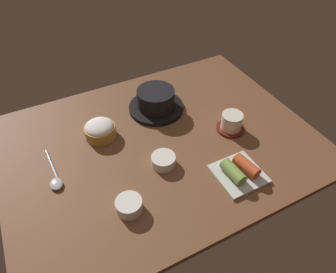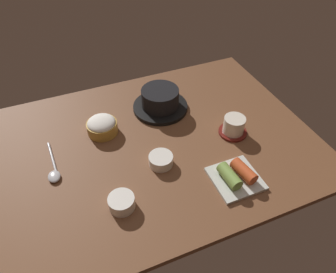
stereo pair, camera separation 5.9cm
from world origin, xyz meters
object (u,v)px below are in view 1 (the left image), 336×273
tea_cup_with_saucer (231,122)px  side_bowl_near (129,205)px  kimchi_plate (239,171)px  spoon (55,178)px  banchan_cup_center (163,160)px  stone_pot (156,101)px  rice_bowl (100,129)px

tea_cup_with_saucer → side_bowl_near: tea_cup_with_saucer is taller
kimchi_plate → spoon: 53.69cm
banchan_cup_center → spoon: bearing=163.5°
kimchi_plate → tea_cup_with_saucer: bearing=61.3°
kimchi_plate → side_bowl_near: 33.24cm
tea_cup_with_saucer → side_bowl_near: (-42.67, -13.80, -1.11)cm
stone_pot → kimchi_plate: (8.12, -39.17, -1.94)cm
tea_cup_with_saucer → stone_pot: bearing=129.5°
side_bowl_near → spoon: size_ratio=0.41×
tea_cup_with_saucer → spoon: (-58.13, 5.44, -2.45)cm
banchan_cup_center → tea_cup_with_saucer: bearing=7.5°
spoon → rice_bowl: bearing=33.3°
spoon → side_bowl_near: bearing=-51.2°
tea_cup_with_saucer → side_bowl_near: bearing=-162.1°
spoon → stone_pot: bearing=21.8°
side_bowl_near → spoon: (-15.46, 19.24, -1.34)cm
rice_bowl → kimchi_plate: bearing=-48.5°
tea_cup_with_saucer → side_bowl_near: size_ratio=1.32×
rice_bowl → spoon: (-17.74, -11.65, -2.27)cm
kimchi_plate → side_bowl_near: kimchi_plate is taller
kimchi_plate → rice_bowl: bearing=131.5°
banchan_cup_center → kimchi_plate: bearing=-38.2°
rice_bowl → tea_cup_with_saucer: (40.38, -17.09, 0.19)cm
banchan_cup_center → side_bowl_near: side_bowl_near is taller
rice_bowl → kimchi_plate: size_ratio=0.75×
tea_cup_with_saucer → banchan_cup_center: (-27.43, -3.63, -1.29)cm
side_bowl_near → spoon: bearing=128.8°
rice_bowl → banchan_cup_center: (12.95, -20.72, -1.11)cm
tea_cup_with_saucer → banchan_cup_center: 27.70cm
tea_cup_with_saucer → spoon: 58.43cm
spoon → banchan_cup_center: bearing=-16.5°
tea_cup_with_saucer → kimchi_plate: bearing=-118.7°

